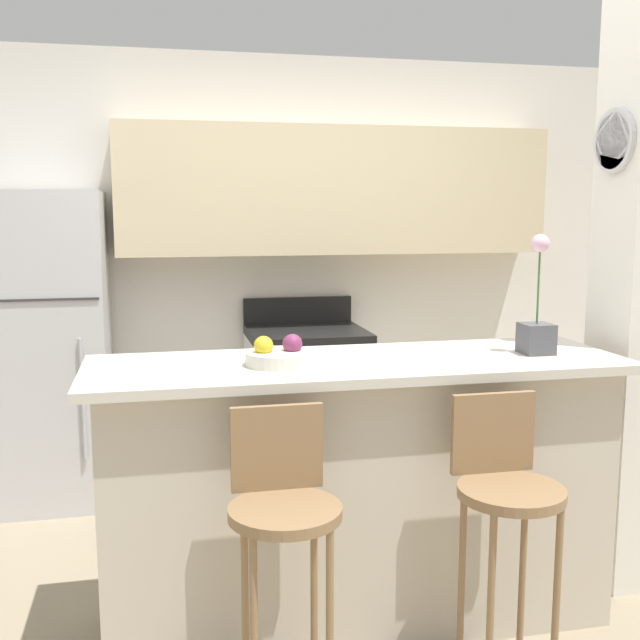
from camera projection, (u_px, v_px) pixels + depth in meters
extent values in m
plane|color=gray|center=(357.00, 619.00, 2.99)|extent=(14.00, 14.00, 0.00)
cube|color=white|center=(276.00, 264.00, 4.72)|extent=(5.60, 0.06, 2.55)
cube|color=beige|center=(336.00, 191.00, 4.55)|extent=(2.61, 0.32, 0.76)
cube|color=white|center=(300.00, 223.00, 4.55)|extent=(0.66, 0.28, 0.12)
cylinder|color=silver|center=(614.00, 141.00, 3.03)|extent=(0.02, 0.26, 0.26)
cylinder|color=white|center=(613.00, 141.00, 3.03)|extent=(0.01, 0.23, 0.23)
cube|color=beige|center=(358.00, 497.00, 2.91)|extent=(1.92, 0.52, 1.02)
cube|color=beige|center=(359.00, 364.00, 2.84)|extent=(2.04, 0.64, 0.04)
cube|color=silver|center=(49.00, 397.00, 4.17)|extent=(0.67, 0.65, 1.17)
cube|color=silver|center=(40.00, 242.00, 4.04)|extent=(0.67, 0.65, 0.55)
cube|color=#333333|center=(33.00, 300.00, 3.76)|extent=(0.64, 0.01, 0.01)
cylinder|color=#B2B2B7|center=(83.00, 400.00, 3.88)|extent=(0.02, 0.02, 0.64)
cube|color=white|center=(307.00, 408.00, 4.53)|extent=(0.69, 0.62, 0.85)
cube|color=black|center=(307.00, 334.00, 4.46)|extent=(0.69, 0.62, 0.06)
cube|color=black|center=(298.00, 310.00, 4.73)|extent=(0.69, 0.04, 0.16)
cube|color=black|center=(318.00, 416.00, 4.22)|extent=(0.41, 0.01, 0.27)
cylinder|color=olive|center=(285.00, 512.00, 2.29)|extent=(0.35, 0.35, 0.03)
cube|color=olive|center=(277.00, 447.00, 2.41)|extent=(0.30, 0.02, 0.28)
cylinder|color=olive|center=(330.00, 637.00, 2.26)|extent=(0.02, 0.02, 0.69)
cylinder|color=olive|center=(245.00, 606.00, 2.43)|extent=(0.02, 0.02, 0.69)
cylinder|color=olive|center=(314.00, 599.00, 2.48)|extent=(0.02, 0.02, 0.69)
cylinder|color=olive|center=(511.00, 492.00, 2.45)|extent=(0.35, 0.35, 0.03)
cube|color=olive|center=(493.00, 433.00, 2.57)|extent=(0.30, 0.02, 0.28)
cylinder|color=olive|center=(490.00, 617.00, 2.37)|extent=(0.02, 0.02, 0.69)
cylinder|color=olive|center=(556.00, 609.00, 2.42)|extent=(0.02, 0.02, 0.69)
cylinder|color=olive|center=(462.00, 582.00, 2.59)|extent=(0.02, 0.02, 0.69)
cylinder|color=olive|center=(522.00, 575.00, 2.64)|extent=(0.02, 0.02, 0.69)
cube|color=#4C4C51|center=(536.00, 339.00, 2.95)|extent=(0.12, 0.12, 0.12)
cylinder|color=#386633|center=(538.00, 286.00, 2.92)|extent=(0.01, 0.01, 0.29)
sphere|color=#E5B2D1|center=(540.00, 243.00, 2.89)|extent=(0.07, 0.07, 0.07)
cylinder|color=silver|center=(279.00, 358.00, 2.74)|extent=(0.24, 0.24, 0.05)
sphere|color=#7A2D56|center=(292.00, 344.00, 2.75)|extent=(0.07, 0.07, 0.07)
sphere|color=gold|center=(264.00, 346.00, 2.72)|extent=(0.07, 0.07, 0.07)
cylinder|color=#59595B|center=(153.00, 471.00, 4.13)|extent=(0.28, 0.28, 0.38)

